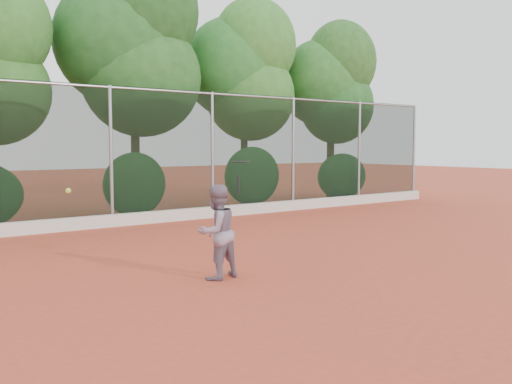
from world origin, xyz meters
TOP-DOWN VIEW (x-y plane):
  - ground at (0.00, 0.00)m, footprint 80.00×80.00m
  - concrete_curb at (0.00, 6.82)m, footprint 24.00×0.20m
  - tennis_player at (-1.03, 0.63)m, footprint 0.78×0.65m
  - chainlink_fence at (-0.00, 7.00)m, footprint 24.09×0.09m
  - foliage_backdrop at (-0.55, 8.98)m, footprint 23.70×3.63m
  - tennis_racket at (-0.63, 0.57)m, footprint 0.38×0.38m
  - tennis_ball_in_flight at (-3.18, 0.89)m, footprint 0.07×0.07m

SIDE VIEW (x-z plane):
  - ground at x=0.00m, z-range 0.00..0.00m
  - concrete_curb at x=0.00m, z-range 0.00..0.30m
  - tennis_player at x=-1.03m, z-range 0.00..1.44m
  - tennis_ball_in_flight at x=-3.18m, z-range 1.40..1.47m
  - tennis_racket at x=-0.63m, z-range 1.48..1.99m
  - chainlink_fence at x=0.00m, z-range 0.11..3.61m
  - foliage_backdrop at x=-0.55m, z-range 0.63..8.18m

